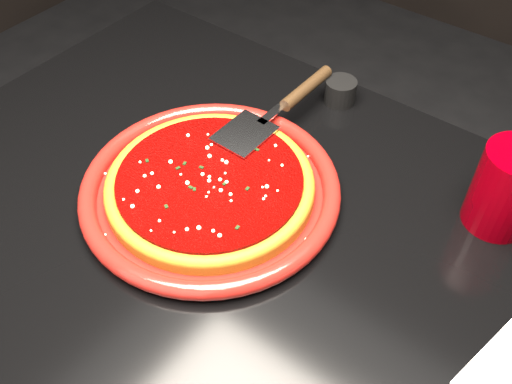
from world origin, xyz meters
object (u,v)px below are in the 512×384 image
(pizza_server, at_px, (279,108))
(ramekin, at_px, (340,91))
(cup, at_px, (507,189))
(plate, at_px, (210,189))
(table, at_px, (265,380))

(pizza_server, distance_m, ramekin, 0.14)
(cup, bearing_deg, pizza_server, -175.48)
(cup, bearing_deg, plate, -149.35)
(pizza_server, height_order, ramekin, pizza_server)
(plate, height_order, ramekin, ramekin)
(table, xyz_separation_m, cup, (0.21, 0.24, 0.44))
(cup, bearing_deg, ramekin, 162.47)
(table, distance_m, pizza_server, 0.49)
(table, relative_size, pizza_server, 4.03)
(plate, xyz_separation_m, ramekin, (0.03, 0.30, 0.01))
(table, xyz_separation_m, ramekin, (-0.10, 0.34, 0.40))
(table, distance_m, ramekin, 0.53)
(table, xyz_separation_m, pizza_server, (-0.14, 0.21, 0.42))
(pizza_server, relative_size, ramekin, 5.56)
(plate, bearing_deg, table, -15.31)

